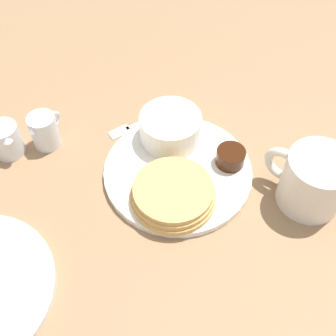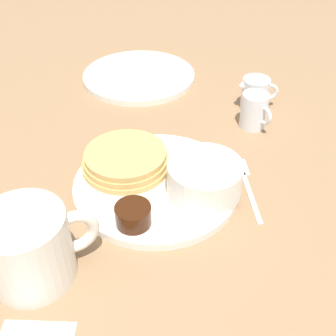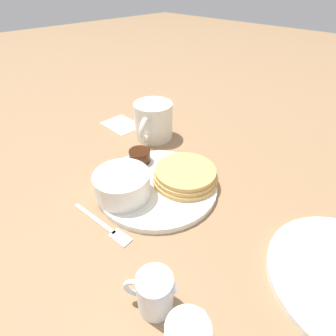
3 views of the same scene
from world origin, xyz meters
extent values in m
plane|color=#93704C|center=(0.00, 0.00, 0.00)|extent=(4.00, 4.00, 0.00)
cylinder|color=white|center=(0.00, 0.00, 0.01)|extent=(0.24, 0.24, 0.01)
cylinder|color=tan|center=(0.03, 0.05, 0.02)|extent=(0.13, 0.13, 0.01)
cylinder|color=tan|center=(0.03, 0.05, 0.03)|extent=(0.12, 0.12, 0.01)
cylinder|color=tan|center=(0.03, 0.05, 0.03)|extent=(0.12, 0.12, 0.01)
cylinder|color=white|center=(-0.02, -0.07, 0.04)|extent=(0.10, 0.10, 0.05)
cylinder|color=white|center=(-0.02, -0.07, 0.06)|extent=(0.08, 0.08, 0.01)
cylinder|color=#38190A|center=(-0.08, 0.03, 0.03)|extent=(0.05, 0.05, 0.03)
cylinder|color=white|center=(-0.04, -0.08, 0.03)|extent=(0.05, 0.05, 0.03)
sphere|color=white|center=(-0.04, -0.08, 0.04)|extent=(0.03, 0.03, 0.03)
cylinder|color=silver|center=(-0.15, 0.13, 0.05)|extent=(0.10, 0.10, 0.09)
torus|color=silver|center=(-0.13, 0.09, 0.05)|extent=(0.04, 0.06, 0.06)
cylinder|color=white|center=(0.17, -0.16, 0.03)|extent=(0.05, 0.05, 0.06)
torus|color=white|center=(0.15, -0.17, 0.03)|extent=(0.03, 0.02, 0.03)
cone|color=white|center=(0.18, -0.15, 0.06)|extent=(0.02, 0.02, 0.01)
cone|color=white|center=(0.23, -0.15, 0.05)|extent=(0.02, 0.02, 0.01)
cube|color=silver|center=(-0.02, -0.13, 0.00)|extent=(0.11, 0.02, 0.00)
cube|color=silver|center=(0.05, -0.13, 0.00)|extent=(0.04, 0.02, 0.00)
cube|color=white|center=(-0.27, 0.11, 0.00)|extent=(0.10, 0.08, 0.00)
camera|label=1|loc=(0.20, 0.36, 0.54)|focal=45.00mm
camera|label=2|loc=(-0.45, -0.03, 0.40)|focal=45.00mm
camera|label=3|loc=(0.29, -0.26, 0.35)|focal=28.00mm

